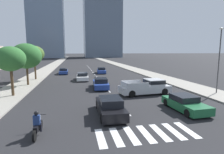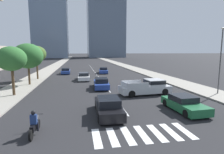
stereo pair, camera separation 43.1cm
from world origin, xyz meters
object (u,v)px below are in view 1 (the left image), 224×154
sedan_blue_5 (101,83)px  street_tree_second (26,56)px  motorcycle_trailing (37,125)px  pickup_truck (147,87)px  sedan_black_2 (110,107)px  sedan_white_1 (82,77)px  street_tree_nearest (10,59)px  sedan_blue_4 (64,71)px  sedan_blue_0 (101,71)px  street_lamp_east (219,56)px  street_tree_third (34,54)px  sedan_green_3 (185,103)px

sedan_blue_5 → street_tree_second: street_tree_second is taller
motorcycle_trailing → pickup_truck: pickup_truck is taller
pickup_truck → street_tree_second: street_tree_second is taller
motorcycle_trailing → sedan_black_2: 5.42m
pickup_truck → sedan_blue_5: 6.47m
motorcycle_trailing → sedan_white_1: motorcycle_trailing is taller
sedan_white_1 → sedan_black_2: sedan_black_2 is taller
street_tree_nearest → sedan_blue_4: bearing=77.9°
motorcycle_trailing → sedan_black_2: bearing=-60.1°
sedan_blue_0 → street_lamp_east: (9.98, -22.38, 3.79)m
sedan_blue_5 → street_tree_third: size_ratio=0.87×
sedan_blue_0 → sedan_blue_5: sedan_blue_5 is taller
pickup_truck → street_tree_nearest: bearing=168.8°
sedan_blue_0 → sedan_white_1: (-4.55, -9.06, 0.02)m
street_tree_nearest → street_tree_third: (0.00, 11.63, 0.33)m
motorcycle_trailing → street_tree_nearest: size_ratio=0.42×
sedan_blue_4 → sedan_black_2: bearing=-170.5°
sedan_blue_0 → street_lamp_east: bearing=29.8°
street_tree_nearest → sedan_white_1: bearing=52.1°
sedan_white_1 → sedan_green_3: 19.27m
sedan_blue_0 → sedan_green_3: sedan_green_3 is taller
sedan_blue_5 → pickup_truck: bearing=-129.5°
sedan_green_3 → sedan_blue_4: (-11.27, 27.04, -0.01)m
pickup_truck → street_tree_nearest: street_tree_nearest is taller
sedan_blue_5 → street_tree_second: (-9.85, 3.65, 3.57)m
sedan_white_1 → sedan_blue_4: (-3.63, 9.34, -0.03)m
street_lamp_east → sedan_blue_4: bearing=128.7°
motorcycle_trailing → street_lamp_east: 19.52m
sedan_white_1 → street_tree_second: bearing=116.3°
sedan_blue_4 → sedan_blue_0: bearing=-93.0°
motorcycle_trailing → sedan_green_3: bearing=-76.1°
sedan_blue_0 → street_tree_nearest: 22.96m
street_lamp_east → street_tree_nearest: bearing=171.5°
street_lamp_east → sedan_black_2: bearing=-162.4°
sedan_green_3 → sedan_blue_5: sedan_blue_5 is taller
sedan_green_3 → street_tree_nearest: bearing=-119.3°
sedan_green_3 → street_tree_nearest: size_ratio=0.85×
sedan_black_2 → street_tree_nearest: 12.31m
sedan_green_3 → sedan_blue_0: bearing=-176.1°
motorcycle_trailing → street_lamp_east: (17.94, 6.71, 3.78)m
sedan_blue_4 → street_tree_second: (-4.14, -12.94, 3.61)m
pickup_truck → street_tree_third: street_tree_third is taller
street_tree_third → sedan_blue_5: bearing=-42.0°
motorcycle_trailing → street_tree_nearest: street_tree_nearest is taller
sedan_black_2 → sedan_blue_4: 27.29m
street_tree_nearest → street_tree_second: street_tree_second is taller
sedan_black_2 → street_tree_third: bearing=27.0°
street_tree_nearest → street_tree_second: 6.40m
sedan_black_2 → sedan_blue_5: bearing=-2.5°
sedan_blue_0 → sedan_black_2: sedan_black_2 is taller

